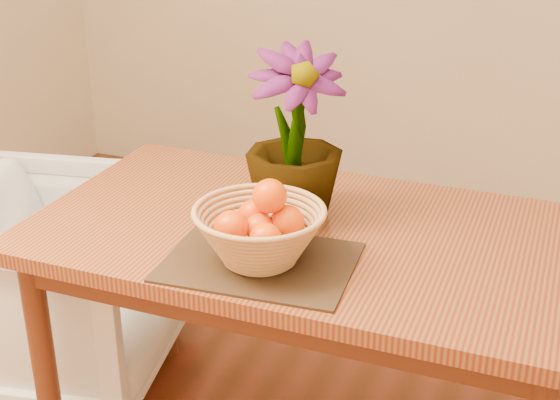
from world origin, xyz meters
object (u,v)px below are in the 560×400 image
(potted_plant, at_px, (295,136))
(armchair, at_px, (56,276))
(table, at_px, (306,258))
(wicker_basket, at_px, (260,237))

(potted_plant, xyz_separation_m, armchair, (-0.84, 0.05, -0.60))
(potted_plant, relative_size, armchair, 0.60)
(armchair, bearing_deg, table, -107.26)
(table, relative_size, armchair, 1.89)
(table, relative_size, wicker_basket, 4.55)
(table, xyz_separation_m, potted_plant, (-0.05, 0.05, 0.31))
(armchair, bearing_deg, wicker_basket, -121.25)
(table, distance_m, wicker_basket, 0.27)
(table, height_order, armchair, table)
(armchair, bearing_deg, potted_plant, -104.27)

